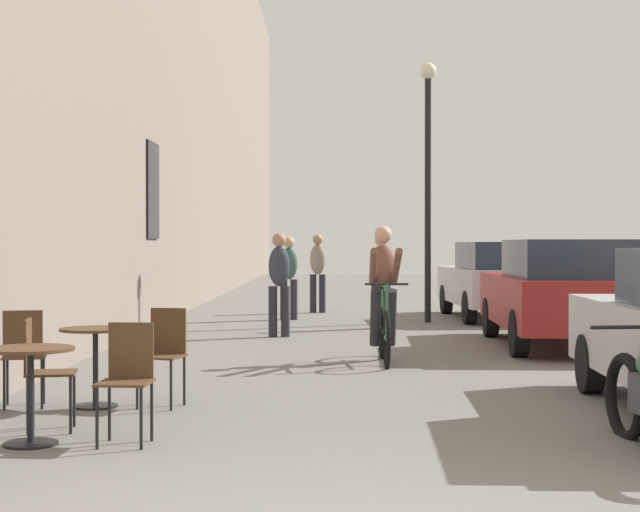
{
  "coord_description": "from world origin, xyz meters",
  "views": [
    {
      "loc": [
        -0.07,
        -4.52,
        1.48
      ],
      "look_at": [
        -0.26,
        16.99,
        1.22
      ],
      "focal_mm": 56.42,
      "sensor_mm": 36.0,
      "label": 1
    }
  ],
  "objects_px": {
    "cafe_chair_near_toward_wall": "(127,374)",
    "parked_car_second": "(562,292)",
    "street_lamp": "(428,158)",
    "pedestrian_near": "(279,278)",
    "cyclist_on_bicycle": "(384,297)",
    "cafe_table_mid": "(95,350)",
    "cafe_table_near": "(31,374)",
    "cafe_chair_mid_toward_street": "(24,351)",
    "pedestrian_mid": "(381,275)",
    "cafe_chair_near_toward_street": "(41,366)",
    "cafe_chair_mid_toward_wall": "(164,349)",
    "pedestrian_far": "(289,273)",
    "pedestrian_furthest": "(318,269)",
    "parked_car_third": "(499,279)"
  },
  "relations": [
    {
      "from": "cafe_table_near",
      "to": "cafe_chair_mid_toward_street",
      "type": "relative_size",
      "value": 0.81
    },
    {
      "from": "cafe_chair_mid_toward_street",
      "to": "pedestrian_mid",
      "type": "height_order",
      "value": "pedestrian_mid"
    },
    {
      "from": "cafe_chair_near_toward_wall",
      "to": "cyclist_on_bicycle",
      "type": "xyz_separation_m",
      "value": [
        2.18,
        5.18,
        0.29
      ]
    },
    {
      "from": "cafe_chair_mid_toward_wall",
      "to": "cafe_chair_mid_toward_street",
      "type": "bearing_deg",
      "value": -173.19
    },
    {
      "from": "pedestrian_near",
      "to": "parked_car_second",
      "type": "xyz_separation_m",
      "value": [
        4.14,
        -1.56,
        -0.13
      ]
    },
    {
      "from": "cafe_chair_mid_toward_street",
      "to": "parked_car_second",
      "type": "relative_size",
      "value": 0.2
    },
    {
      "from": "cyclist_on_bicycle",
      "to": "pedestrian_far",
      "type": "bearing_deg",
      "value": 101.88
    },
    {
      "from": "cafe_chair_mid_toward_street",
      "to": "street_lamp",
      "type": "relative_size",
      "value": 0.18
    },
    {
      "from": "pedestrian_near",
      "to": "pedestrian_furthest",
      "type": "xyz_separation_m",
      "value": [
        0.55,
        5.64,
        0.02
      ]
    },
    {
      "from": "cafe_chair_near_toward_street",
      "to": "cafe_chair_near_toward_wall",
      "type": "relative_size",
      "value": 1.0
    },
    {
      "from": "cafe_chair_near_toward_wall",
      "to": "parked_car_second",
      "type": "relative_size",
      "value": 0.2
    },
    {
      "from": "cafe_chair_mid_toward_street",
      "to": "pedestrian_far",
      "type": "relative_size",
      "value": 0.55
    },
    {
      "from": "cafe_table_near",
      "to": "pedestrian_near",
      "type": "distance_m",
      "value": 8.74
    },
    {
      "from": "pedestrian_far",
      "to": "cafe_chair_mid_toward_wall",
      "type": "bearing_deg",
      "value": -93.93
    },
    {
      "from": "pedestrian_near",
      "to": "pedestrian_far",
      "type": "height_order",
      "value": "pedestrian_near"
    },
    {
      "from": "cyclist_on_bicycle",
      "to": "cafe_table_near",
      "type": "bearing_deg",
      "value": -118.76
    },
    {
      "from": "cafe_chair_near_toward_wall",
      "to": "pedestrian_near",
      "type": "relative_size",
      "value": 0.54
    },
    {
      "from": "cafe_chair_mid_toward_wall",
      "to": "cyclist_on_bicycle",
      "type": "bearing_deg",
      "value": 57.72
    },
    {
      "from": "cafe_table_mid",
      "to": "pedestrian_far",
      "type": "relative_size",
      "value": 0.44
    },
    {
      "from": "cafe_chair_mid_toward_street",
      "to": "pedestrian_mid",
      "type": "xyz_separation_m",
      "value": [
        3.66,
        8.58,
        0.42
      ]
    },
    {
      "from": "cafe_chair_near_toward_wall",
      "to": "cafe_chair_mid_toward_wall",
      "type": "xyz_separation_m",
      "value": [
        -0.01,
        1.71,
        0.0
      ]
    },
    {
      "from": "pedestrian_far",
      "to": "cafe_table_near",
      "type": "bearing_deg",
      "value": -96.57
    },
    {
      "from": "street_lamp",
      "to": "parked_car_third",
      "type": "relative_size",
      "value": 1.13
    },
    {
      "from": "pedestrian_furthest",
      "to": "parked_car_third",
      "type": "xyz_separation_m",
      "value": [
        3.59,
        -1.8,
        -0.16
      ]
    },
    {
      "from": "cafe_table_near",
      "to": "pedestrian_near",
      "type": "height_order",
      "value": "pedestrian_near"
    },
    {
      "from": "parked_car_third",
      "to": "parked_car_second",
      "type": "bearing_deg",
      "value": -90.04
    },
    {
      "from": "pedestrian_mid",
      "to": "street_lamp",
      "type": "bearing_deg",
      "value": 55.6
    },
    {
      "from": "cafe_chair_mid_toward_wall",
      "to": "cafe_table_near",
      "type": "bearing_deg",
      "value": -111.18
    },
    {
      "from": "cafe_chair_mid_toward_street",
      "to": "cafe_chair_mid_toward_wall",
      "type": "relative_size",
      "value": 1.0
    },
    {
      "from": "cafe_chair_near_toward_wall",
      "to": "pedestrian_near",
      "type": "bearing_deg",
      "value": 85.3
    },
    {
      "from": "cafe_table_near",
      "to": "parked_car_third",
      "type": "relative_size",
      "value": 0.17
    },
    {
      "from": "cafe_chair_near_toward_street",
      "to": "pedestrian_far",
      "type": "relative_size",
      "value": 0.55
    },
    {
      "from": "street_lamp",
      "to": "pedestrian_near",
      "type": "bearing_deg",
      "value": -131.66
    },
    {
      "from": "cyclist_on_bicycle",
      "to": "pedestrian_furthest",
      "type": "xyz_separation_m",
      "value": [
        -0.93,
        9.01,
        0.14
      ]
    },
    {
      "from": "cafe_chair_near_toward_wall",
      "to": "parked_car_third",
      "type": "height_order",
      "value": "parked_car_third"
    },
    {
      "from": "cafe_chair_near_toward_wall",
      "to": "street_lamp",
      "type": "xyz_separation_m",
      "value": [
        3.36,
        11.54,
        2.59
      ]
    },
    {
      "from": "cyclist_on_bicycle",
      "to": "cafe_table_mid",
      "type": "bearing_deg",
      "value": -128.35
    },
    {
      "from": "parked_car_third",
      "to": "cafe_chair_near_toward_street",
      "type": "bearing_deg",
      "value": -115.24
    },
    {
      "from": "cafe_table_near",
      "to": "cafe_table_mid",
      "type": "distance_m",
      "value": 1.71
    },
    {
      "from": "cafe_chair_mid_toward_street",
      "to": "parked_car_second",
      "type": "bearing_deg",
      "value": 41.68
    },
    {
      "from": "pedestrian_mid",
      "to": "parked_car_second",
      "type": "relative_size",
      "value": 0.38
    },
    {
      "from": "pedestrian_mid",
      "to": "cafe_chair_near_toward_street",
      "type": "bearing_deg",
      "value": -108.21
    },
    {
      "from": "cafe_table_near",
      "to": "parked_car_third",
      "type": "xyz_separation_m",
      "value": [
        5.54,
        12.46,
        0.27
      ]
    },
    {
      "from": "pedestrian_near",
      "to": "pedestrian_furthest",
      "type": "height_order",
      "value": "pedestrian_furthest"
    },
    {
      "from": "pedestrian_furthest",
      "to": "parked_car_third",
      "type": "relative_size",
      "value": 0.39
    },
    {
      "from": "cafe_table_mid",
      "to": "pedestrian_furthest",
      "type": "height_order",
      "value": "pedestrian_furthest"
    },
    {
      "from": "cafe_table_near",
      "to": "cafe_chair_near_toward_street",
      "type": "bearing_deg",
      "value": 97.89
    },
    {
      "from": "cafe_chair_mid_toward_street",
      "to": "cafe_chair_mid_toward_wall",
      "type": "xyz_separation_m",
      "value": [
        1.24,
        0.15,
        0.0
      ]
    },
    {
      "from": "pedestrian_mid",
      "to": "parked_car_third",
      "type": "relative_size",
      "value": 0.38
    },
    {
      "from": "cafe_chair_near_toward_wall",
      "to": "cafe_chair_mid_toward_street",
      "type": "xyz_separation_m",
      "value": [
        -1.25,
        1.56,
        0.0
      ]
    }
  ]
}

